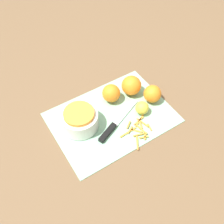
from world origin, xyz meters
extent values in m
plane|color=brown|center=(0.00, 0.00, 0.00)|extent=(4.00, 4.00, 0.00)
cube|color=#84B793|center=(0.00, 0.00, 0.00)|extent=(0.47, 0.34, 0.01)
cylinder|color=silver|center=(-0.13, 0.03, 0.04)|extent=(0.14, 0.14, 0.07)
cylinder|color=orange|center=(-0.13, 0.03, 0.08)|extent=(0.11, 0.11, 0.02)
cube|color=black|center=(-0.06, -0.06, 0.01)|extent=(0.09, 0.05, 0.02)
cube|color=silver|center=(0.06, -0.01, 0.01)|extent=(0.15, 0.08, 0.00)
sphere|color=orange|center=(0.14, 0.07, 0.05)|extent=(0.08, 0.08, 0.08)
sphere|color=orange|center=(0.05, 0.08, 0.04)|extent=(0.07, 0.07, 0.07)
sphere|color=orange|center=(0.19, -0.01, 0.04)|extent=(0.07, 0.07, 0.07)
sphere|color=gold|center=(0.11, -0.04, 0.03)|extent=(0.05, 0.05, 0.05)
cube|color=orange|center=(0.08, -0.07, 0.01)|extent=(0.05, 0.02, 0.00)
cube|color=orange|center=(0.01, -0.16, 0.01)|extent=(0.03, 0.05, 0.00)
cube|color=orange|center=(0.02, -0.09, 0.01)|extent=(0.03, 0.02, 0.00)
cube|color=orange|center=(0.06, -0.12, 0.01)|extent=(0.01, 0.06, 0.00)
cube|color=orange|center=(0.04, -0.11, 0.01)|extent=(0.03, 0.04, 0.00)
cube|color=orange|center=(0.04, -0.13, 0.01)|extent=(0.05, 0.02, 0.00)
cube|color=orange|center=(0.03, -0.07, 0.01)|extent=(0.03, 0.03, 0.00)
cube|color=orange|center=(0.05, -0.15, 0.01)|extent=(0.02, 0.03, 0.00)
cube|color=orange|center=(0.07, -0.09, 0.01)|extent=(0.02, 0.04, 0.00)
cube|color=gold|center=(0.05, -0.15, 0.01)|extent=(0.04, 0.02, 0.00)
cube|color=orange|center=(0.08, -0.09, 0.01)|extent=(0.02, 0.06, 0.00)
cube|color=orange|center=(0.01, -0.10, 0.01)|extent=(0.07, 0.01, 0.00)
cube|color=orange|center=(0.08, -0.07, 0.01)|extent=(0.07, 0.04, 0.00)
cube|color=orange|center=(0.09, -0.12, 0.01)|extent=(0.01, 0.03, 0.00)
camera|label=1|loc=(-0.34, -0.53, 0.84)|focal=42.00mm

